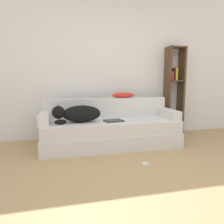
% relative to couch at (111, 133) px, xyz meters
% --- Properties ---
extents(ground_plane, '(20.00, 20.00, 0.00)m').
position_rel_couch_xyz_m(ground_plane, '(0.15, -1.62, -0.21)').
color(ground_plane, tan).
extents(wall_back, '(7.19, 0.06, 2.70)m').
position_rel_couch_xyz_m(wall_back, '(0.15, 0.72, 1.14)').
color(wall_back, white).
rests_on(wall_back, ground_plane).
extents(couch, '(2.21, 0.81, 0.43)m').
position_rel_couch_xyz_m(couch, '(0.00, 0.00, 0.00)').
color(couch, silver).
rests_on(couch, ground_plane).
extents(couch_backrest, '(2.17, 0.15, 0.33)m').
position_rel_couch_xyz_m(couch_backrest, '(-0.00, 0.34, 0.39)').
color(couch_backrest, silver).
rests_on(couch_backrest, couch).
extents(couch_arm_left, '(0.15, 0.62, 0.15)m').
position_rel_couch_xyz_m(couch_arm_left, '(-1.03, -0.01, 0.29)').
color(couch_arm_left, silver).
rests_on(couch_arm_left, couch).
extents(couch_arm_right, '(0.15, 0.62, 0.15)m').
position_rel_couch_xyz_m(couch_arm_right, '(1.03, -0.01, 0.29)').
color(couch_arm_right, silver).
rests_on(couch_arm_right, couch).
extents(dog, '(0.74, 0.25, 0.28)m').
position_rel_couch_xyz_m(dog, '(-0.54, -0.06, 0.36)').
color(dog, black).
rests_on(dog, couch).
extents(laptop, '(0.32, 0.27, 0.02)m').
position_rel_couch_xyz_m(laptop, '(0.03, -0.09, 0.23)').
color(laptop, '#2D2D30').
rests_on(laptop, couch).
extents(throw_pillow, '(0.42, 0.14, 0.09)m').
position_rel_couch_xyz_m(throw_pillow, '(0.32, 0.35, 0.60)').
color(throw_pillow, red).
rests_on(throw_pillow, couch_backrest).
extents(bookshelf, '(0.34, 0.26, 1.72)m').
position_rel_couch_xyz_m(bookshelf, '(1.42, 0.54, 0.73)').
color(bookshelf, '#4C3823').
rests_on(bookshelf, ground_plane).
extents(power_adapter, '(0.07, 0.07, 0.03)m').
position_rel_couch_xyz_m(power_adapter, '(0.25, -0.89, -0.20)').
color(power_adapter, white).
rests_on(power_adapter, ground_plane).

